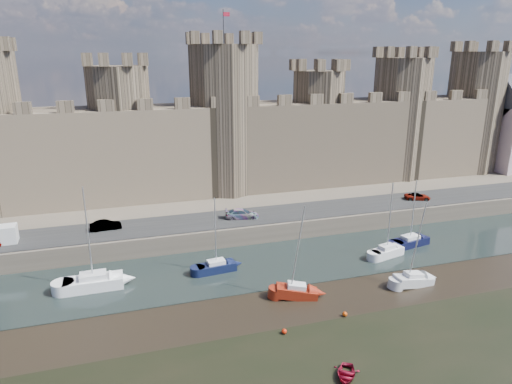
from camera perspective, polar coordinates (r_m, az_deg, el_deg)
water_channel at (r=54.90m, az=0.11°, el=-9.18°), size 160.00×12.00×0.08m
quay at (r=87.45m, az=-6.76°, el=1.62°), size 160.00×60.00×2.50m
road at (r=62.79m, az=-2.54°, el=-3.25°), size 160.00×7.00×0.10m
castle at (r=73.53m, az=-5.85°, el=7.05°), size 108.50×11.00×29.00m
car_1 at (r=61.54m, az=-18.29°, el=-3.98°), size 3.98×1.61×1.28m
car_2 at (r=62.49m, az=-1.78°, el=-2.75°), size 4.84×2.69×1.33m
car_3 at (r=74.61m, az=19.53°, el=-0.54°), size 4.21×2.92×1.07m
sailboat_0 at (r=52.54m, az=-19.65°, el=-10.53°), size 6.10×2.41×11.38m
sailboat_1 at (r=53.40m, az=-4.99°, el=-9.22°), size 4.60×2.17×8.90m
sailboat_2 at (r=59.18m, az=16.04°, el=-7.10°), size 4.66×2.72×9.45m
sailboat_3 at (r=63.28m, az=18.71°, el=-5.81°), size 5.34×2.85×8.89m
sailboat_4 at (r=48.30m, az=5.09°, el=-12.23°), size 4.57×2.82×9.99m
sailboat_5 at (r=53.27m, az=19.05°, el=-10.27°), size 4.46×1.88×9.49m
dinghy_4 at (r=38.83m, az=11.20°, el=-21.49°), size 3.28×3.55×0.60m
buoy_1 at (r=43.01m, az=3.55°, el=-16.99°), size 0.48×0.48×0.48m
buoy_3 at (r=46.10m, az=11.04°, el=-14.76°), size 0.48×0.48×0.48m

